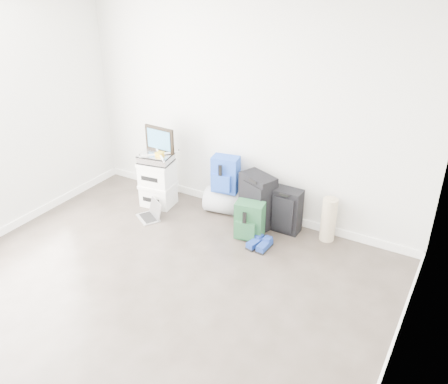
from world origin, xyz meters
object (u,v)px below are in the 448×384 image
Objects in this scene: duffel_bag at (226,201)px; briefcase at (156,158)px; boxes_stack at (158,183)px; large_suitcase at (257,201)px; carry_on at (286,211)px; laptop at (151,214)px.

briefcase is at bearing -172.73° from duffel_bag.
boxes_stack is 0.36m from briefcase.
large_suitcase is 1.22× the size of carry_on.
laptop is at bearing -79.09° from briefcase.
large_suitcase is 1.38m from laptop.
briefcase is 1.80m from carry_on.
duffel_bag is 0.80× the size of large_suitcase.
large_suitcase is (0.47, -0.07, 0.17)m from duffel_bag.
large_suitcase is 1.74× the size of laptop.
carry_on reaches higher than duffel_bag.
briefcase reaches higher than duffel_bag.
duffel_bag is 0.97× the size of carry_on.
duffel_bag reaches higher than laptop.
large_suitcase reaches higher than boxes_stack.
boxes_stack is 0.45m from laptop.
carry_on is at bearing -2.90° from briefcase.
carry_on is 1.72m from laptop.
laptop is (0.13, -0.34, -0.62)m from briefcase.
laptop is at bearing -159.43° from carry_on.
laptop is (-1.24, -0.53, -0.28)m from large_suitcase.
briefcase is 1.43m from large_suitcase.
duffel_bag is (0.90, 0.25, -0.14)m from boxes_stack.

